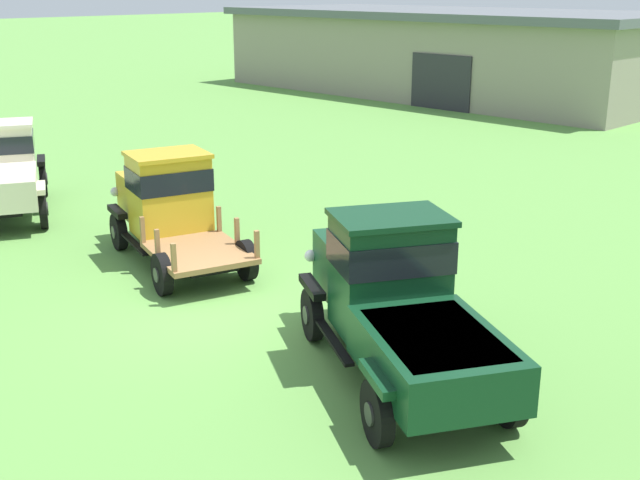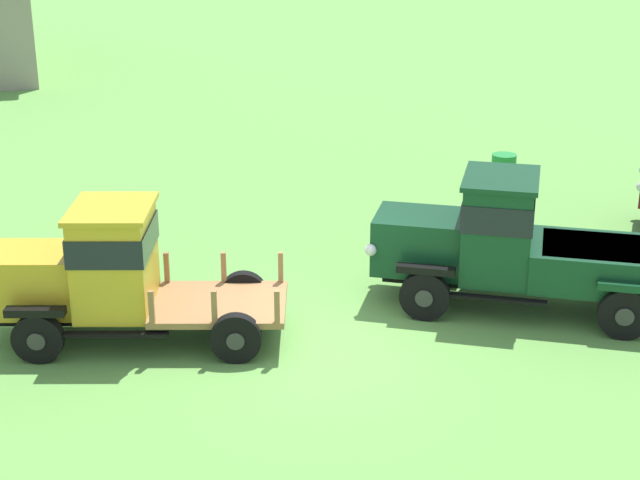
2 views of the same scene
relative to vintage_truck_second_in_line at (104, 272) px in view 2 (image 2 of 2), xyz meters
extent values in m
plane|color=#5B9342|center=(3.11, -1.16, -1.12)|extent=(240.00, 240.00, 0.00)
cylinder|color=black|center=(-1.06, -0.55, -0.73)|extent=(0.80, 0.40, 0.77)
cylinder|color=#2D2D2D|center=(-1.09, -0.65, -0.73)|extent=(0.27, 0.10, 0.27)
cylinder|color=black|center=(-0.60, 1.03, -0.73)|extent=(0.80, 0.40, 0.77)
cylinder|color=#2D2D2D|center=(-0.57, 1.14, -0.73)|extent=(0.27, 0.10, 0.27)
cylinder|color=black|center=(1.77, -1.37, -0.73)|extent=(0.80, 0.40, 0.77)
cylinder|color=#2D2D2D|center=(1.74, -1.48, -0.73)|extent=(0.27, 0.10, 0.27)
cylinder|color=black|center=(2.23, 0.20, -0.73)|extent=(0.80, 0.40, 0.77)
cylinder|color=#2D2D2D|center=(2.26, 0.31, -0.73)|extent=(0.27, 0.10, 0.27)
cube|color=black|center=(0.49, -0.14, -0.66)|extent=(4.32, 2.05, 0.12)
cube|color=gold|center=(-1.04, 0.30, -0.12)|extent=(1.69, 1.50, 0.94)
sphere|color=silver|center=(-1.53, 1.09, -0.10)|extent=(0.20, 0.20, 0.20)
cube|color=black|center=(-1.06, -0.55, -0.30)|extent=(0.91, 0.44, 0.12)
cube|color=black|center=(-0.60, 1.03, -0.30)|extent=(0.91, 0.44, 0.12)
cube|color=gold|center=(0.18, -0.05, 0.19)|extent=(1.47, 1.70, 1.58)
cube|color=black|center=(0.18, -0.05, 0.55)|extent=(1.52, 1.74, 0.44)
cube|color=gold|center=(0.18, -0.05, 1.02)|extent=(1.60, 1.79, 0.08)
cube|color=black|center=(0.06, -0.86, -0.68)|extent=(1.53, 0.57, 0.05)
cube|color=black|center=(0.51, 0.69, -0.68)|extent=(1.53, 0.57, 0.05)
cube|color=olive|center=(1.70, -0.50, -0.55)|extent=(2.44, 2.15, 0.10)
cube|color=olive|center=(0.59, -0.99, -0.24)|extent=(0.10, 0.10, 0.51)
cube|color=olive|center=(1.03, 0.51, -0.24)|extent=(0.10, 0.10, 0.51)
cube|color=olive|center=(1.49, -1.25, -0.24)|extent=(0.10, 0.10, 0.51)
cube|color=olive|center=(1.92, 0.25, -0.24)|extent=(0.10, 0.10, 0.51)
cube|color=olive|center=(2.38, -1.51, -0.24)|extent=(0.10, 0.10, 0.51)
cube|color=olive|center=(2.81, -0.01, -0.24)|extent=(0.10, 0.10, 0.51)
cylinder|color=black|center=(5.04, -0.78, -0.71)|extent=(0.81, 0.56, 0.83)
cylinder|color=#2D2D2D|center=(4.99, -0.87, -0.71)|extent=(0.27, 0.17, 0.29)
cylinder|color=black|center=(5.90, 0.74, -0.71)|extent=(0.81, 0.56, 0.83)
cylinder|color=#2D2D2D|center=(5.95, 0.83, -0.71)|extent=(0.27, 0.17, 0.29)
cylinder|color=black|center=(7.77, -2.32, -0.71)|extent=(0.81, 0.56, 0.83)
cylinder|color=#2D2D2D|center=(7.72, -2.41, -0.71)|extent=(0.27, 0.17, 0.29)
cylinder|color=black|center=(8.63, -0.80, -0.71)|extent=(0.81, 0.56, 0.83)
cylinder|color=#2D2D2D|center=(8.68, -0.71, -0.71)|extent=(0.27, 0.17, 0.29)
cube|color=black|center=(6.77, -0.75, -0.63)|extent=(4.42, 3.07, 0.12)
cube|color=#0F381E|center=(5.28, 0.09, -0.09)|extent=(1.90, 1.80, 0.95)
cube|color=silver|center=(4.65, 0.45, -0.14)|extent=(0.53, 0.87, 0.72)
sphere|color=silver|center=(4.32, -0.12, -0.06)|extent=(0.20, 0.20, 0.20)
sphere|color=silver|center=(4.97, 1.02, -0.06)|extent=(0.20, 0.20, 0.20)
cube|color=black|center=(5.04, -0.78, -0.24)|extent=(0.93, 0.64, 0.12)
cube|color=black|center=(5.90, 0.74, -0.24)|extent=(0.93, 0.64, 0.12)
cube|color=#0F381E|center=(6.40, -0.55, 0.26)|extent=(1.71, 1.88, 1.64)
cube|color=black|center=(6.40, -0.55, 0.62)|extent=(1.77, 1.93, 0.46)
cube|color=#0F381E|center=(6.40, -0.55, 1.12)|extent=(1.84, 2.00, 0.08)
cube|color=black|center=(6.08, -1.34, -0.65)|extent=(1.41, 0.88, 0.05)
cube|color=black|center=(6.92, 0.15, -0.65)|extent=(1.41, 0.88, 0.05)
cube|color=#0F381E|center=(7.90, -1.39, -0.24)|extent=(2.82, 2.55, 0.65)
cube|color=black|center=(7.90, -1.39, 0.06)|extent=(2.38, 2.15, 0.06)
cube|color=#0F381E|center=(7.77, -2.32, -0.24)|extent=(0.89, 0.62, 0.12)
cube|color=#0F381E|center=(8.63, -0.80, -0.24)|extent=(0.89, 0.62, 0.12)
cylinder|color=#1E7F33|center=(9.36, 5.10, -0.66)|extent=(0.56, 0.56, 0.92)
cylinder|color=#124C1E|center=(9.36, 5.10, -0.48)|extent=(0.59, 0.59, 0.03)
cylinder|color=#124C1E|center=(9.36, 5.10, -0.85)|extent=(0.59, 0.59, 0.03)
camera|label=1|loc=(13.40, -8.84, 4.25)|focal=45.00mm
camera|label=2|loc=(-0.75, -14.36, 5.73)|focal=55.00mm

